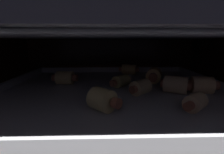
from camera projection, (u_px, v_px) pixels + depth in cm
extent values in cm
cube|color=black|center=(113.00, 145.00, 35.81)|extent=(59.41, 52.85, 1.20)
cube|color=black|center=(111.00, 52.00, 56.89)|extent=(59.41, 1.20, 35.93)
cylinder|color=slate|center=(119.00, 144.00, 17.10)|extent=(53.63, 0.62, 0.62)
cylinder|color=slate|center=(116.00, 119.00, 22.46)|extent=(53.63, 0.62, 0.62)
cylinder|color=slate|center=(114.00, 104.00, 27.81)|extent=(53.63, 0.62, 0.62)
cylinder|color=slate|center=(113.00, 94.00, 33.17)|extent=(53.63, 0.62, 0.62)
cylinder|color=slate|center=(112.00, 86.00, 38.53)|extent=(53.63, 0.62, 0.62)
cylinder|color=slate|center=(112.00, 81.00, 43.88)|extent=(53.63, 0.62, 0.62)
cylinder|color=slate|center=(111.00, 76.00, 49.24)|extent=(53.63, 0.62, 0.62)
cylinder|color=slate|center=(111.00, 73.00, 54.60)|extent=(53.63, 0.62, 0.62)
cube|color=silver|center=(113.00, 91.00, 33.03)|extent=(44.85, 38.34, 0.69)
cube|color=silver|center=(121.00, 143.00, 14.49)|extent=(44.85, 0.80, 1.42)
cube|color=silver|center=(111.00, 70.00, 51.10)|extent=(44.85, 0.80, 1.42)
cube|color=silver|center=(3.00, 87.00, 32.19)|extent=(0.80, 38.34, 1.42)
cube|color=silver|center=(219.00, 85.00, 33.40)|extent=(0.80, 38.34, 1.42)
cylinder|color=#D8B282|center=(195.00, 102.00, 22.64)|extent=(3.87, 3.80, 2.45)
cylinder|color=#9E563D|center=(189.00, 106.00, 21.31)|extent=(1.63, 1.64, 1.22)
cylinder|color=#9E563D|center=(201.00, 99.00, 23.98)|extent=(1.63, 1.64, 1.22)
cylinder|color=#D8C573|center=(121.00, 81.00, 34.59)|extent=(4.27, 4.27, 2.50)
cylinder|color=#9E563D|center=(128.00, 79.00, 36.16)|extent=(1.59, 1.59, 1.34)
cylinder|color=#9E563D|center=(114.00, 83.00, 33.02)|extent=(1.59, 1.59, 1.34)
cylinder|color=#ECC178|center=(154.00, 75.00, 38.05)|extent=(4.49, 4.69, 3.39)
cylinder|color=#9E563D|center=(153.00, 77.00, 35.85)|extent=(2.14, 1.62, 1.90)
cylinder|color=#9E563D|center=(155.00, 73.00, 40.25)|extent=(2.14, 1.62, 1.90)
cylinder|color=#DCBC84|center=(141.00, 87.00, 29.49)|extent=(4.32, 4.27, 2.72)
cylinder|color=#9E563D|center=(133.00, 90.00, 28.08)|extent=(1.55, 1.59, 1.39)
cylinder|color=#9E563D|center=(147.00, 85.00, 30.90)|extent=(1.55, 1.59, 1.39)
cylinder|color=#E5B67E|center=(202.00, 85.00, 30.10)|extent=(4.17, 3.86, 3.21)
cylinder|color=#9E563D|center=(188.00, 84.00, 30.48)|extent=(1.35, 1.85, 1.68)
cylinder|color=#9E563D|center=(215.00, 86.00, 29.71)|extent=(1.35, 1.85, 1.68)
cylinder|color=#DAB485|center=(176.00, 85.00, 30.24)|extent=(5.16, 4.85, 3.24)
cylinder|color=#9E563D|center=(163.00, 83.00, 31.34)|extent=(1.36, 1.73, 1.64)
cylinder|color=#9E563D|center=(189.00, 86.00, 29.14)|extent=(1.36, 1.73, 1.64)
cylinder|color=#E4C97E|center=(102.00, 100.00, 22.66)|extent=(4.46, 4.46, 3.20)
cylinder|color=#9E563D|center=(113.00, 103.00, 21.33)|extent=(1.71, 1.73, 1.47)
cylinder|color=#9E563D|center=(93.00, 96.00, 24.00)|extent=(1.71, 1.73, 1.47)
cylinder|color=#E0B771|center=(129.00, 69.00, 47.29)|extent=(4.59, 3.86, 2.86)
cylinder|color=#9E563D|center=(137.00, 70.00, 46.68)|extent=(1.31, 1.59, 1.37)
cylinder|color=#9E563D|center=(121.00, 69.00, 47.91)|extent=(1.31, 1.59, 1.37)
cylinder|color=#DDBF7A|center=(65.00, 78.00, 36.48)|extent=(3.89, 3.32, 2.95)
cylinder|color=#9E563D|center=(55.00, 78.00, 36.67)|extent=(1.21, 1.65, 1.55)
cylinder|color=#9E563D|center=(75.00, 78.00, 36.30)|extent=(1.21, 1.65, 1.55)
cylinder|color=slate|center=(127.00, 25.00, 9.53)|extent=(53.63, 0.61, 0.61)
cylinder|color=slate|center=(119.00, 31.00, 15.55)|extent=(53.63, 0.61, 0.61)
cylinder|color=slate|center=(116.00, 34.00, 21.58)|extent=(53.63, 0.61, 0.61)
cylinder|color=slate|center=(114.00, 35.00, 27.60)|extent=(53.63, 0.61, 0.61)
cylinder|color=slate|center=(113.00, 36.00, 33.63)|extent=(53.63, 0.61, 0.61)
cylinder|color=slate|center=(112.00, 37.00, 39.66)|extent=(53.63, 0.61, 0.61)
cylinder|color=slate|center=(111.00, 37.00, 45.68)|extent=(53.63, 0.61, 0.61)
cylinder|color=slate|center=(111.00, 38.00, 51.71)|extent=(53.63, 0.61, 0.61)
cube|color=gray|center=(113.00, 32.00, 30.45)|extent=(44.85, 38.34, 0.93)
cube|color=gray|center=(123.00, 2.00, 11.89)|extent=(44.85, 0.80, 1.37)
cube|color=gray|center=(111.00, 31.00, 48.50)|extent=(44.85, 0.80, 1.37)
cylinder|color=#E9C886|center=(26.00, 22.00, 31.49)|extent=(2.84, 3.23, 2.71)
cylinder|color=#9E563D|center=(31.00, 23.00, 33.57)|extent=(1.51, 1.21, 1.46)
cylinder|color=#9E563D|center=(21.00, 21.00, 29.41)|extent=(1.51, 1.21, 1.46)
cylinder|color=#E2BA7D|center=(112.00, 27.00, 44.80)|extent=(4.21, 4.14, 3.28)
cylinder|color=#9E563D|center=(104.00, 27.00, 45.39)|extent=(1.54, 1.87, 1.61)
cylinder|color=#9E563D|center=(120.00, 26.00, 44.20)|extent=(1.54, 1.87, 1.61)
cylinder|color=#DDC979|center=(20.00, 14.00, 20.86)|extent=(4.49, 4.34, 2.44)
cylinder|color=#9E563D|center=(39.00, 16.00, 22.41)|extent=(1.51, 1.54, 1.25)
cylinder|color=#E7B27E|center=(80.00, 22.00, 30.98)|extent=(3.61, 2.87, 2.66)
cylinder|color=#9E563D|center=(69.00, 22.00, 31.05)|extent=(0.97, 1.41, 1.36)
cylinder|color=#9E563D|center=(91.00, 22.00, 30.91)|extent=(0.97, 1.41, 1.36)
cylinder|color=tan|center=(52.00, 25.00, 41.23)|extent=(4.71, 4.74, 3.34)
cylinder|color=#9E563D|center=(54.00, 25.00, 39.55)|extent=(1.98, 1.74, 1.83)
cylinder|color=#9E563D|center=(49.00, 26.00, 42.91)|extent=(1.98, 1.74, 1.83)
cylinder|color=#9E563D|center=(90.00, 1.00, 15.29)|extent=(1.63, 1.87, 1.56)
cylinder|color=#DEB079|center=(98.00, 24.00, 33.55)|extent=(3.36, 4.47, 2.45)
cylinder|color=#9E563D|center=(94.00, 23.00, 31.14)|extent=(1.43, 1.33, 1.20)
cylinder|color=#9E563D|center=(102.00, 25.00, 35.95)|extent=(1.43, 1.33, 1.20)
cylinder|color=#DFBE7A|center=(202.00, 1.00, 14.49)|extent=(4.27, 4.06, 2.67)
cylinder|color=#9E563D|center=(214.00, 4.00, 15.63)|extent=(1.44, 1.63, 1.43)
cylinder|color=#DCC383|center=(83.00, 24.00, 36.85)|extent=(3.43, 3.36, 3.13)
cylinder|color=#9E563D|center=(83.00, 25.00, 38.88)|extent=(1.55, 1.29, 1.44)
cylinder|color=#9E563D|center=(83.00, 23.00, 34.82)|extent=(1.55, 1.29, 1.44)
cylinder|color=#DFBF77|center=(68.00, 25.00, 40.74)|extent=(4.07, 3.75, 3.39)
cylinder|color=#9E563D|center=(68.00, 26.00, 42.63)|extent=(1.90, 1.56, 1.64)
cylinder|color=#9E563D|center=(69.00, 24.00, 38.86)|extent=(1.90, 1.56, 1.64)
cylinder|color=#ECBB7D|center=(155.00, 26.00, 41.66)|extent=(4.90, 5.13, 3.33)
cylinder|color=#9E563D|center=(157.00, 26.00, 43.63)|extent=(1.92, 1.50, 1.87)
cylinder|color=#9E563D|center=(152.00, 25.00, 39.70)|extent=(1.92, 1.50, 1.87)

